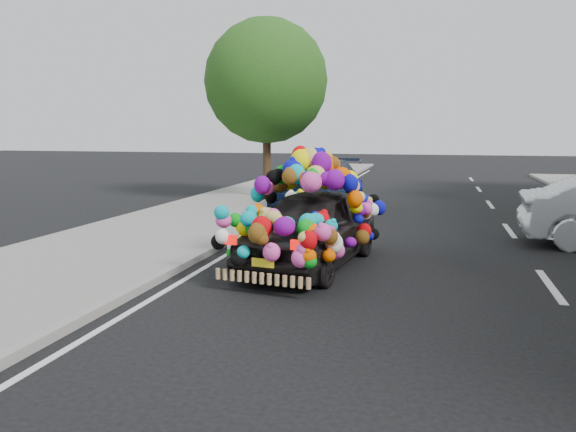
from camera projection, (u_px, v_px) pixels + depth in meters
The scene contains 7 objects.
ground at pixel (320, 271), 9.52m from camera, with size 100.00×100.00×0.00m, color black.
sidewalk at pixel (97, 254), 10.58m from camera, with size 4.00×60.00×0.12m, color gray.
kerb at pixel (192, 260), 10.09m from camera, with size 0.15×60.00×0.13m, color gray.
lane_markings at pixel (550, 286), 8.62m from camera, with size 6.00×50.00×0.01m, color silver, non-canonical shape.
tree_near_sidewalk at pixel (266, 81), 18.95m from camera, with size 4.20×4.20×6.13m.
plush_art_car at pixel (311, 208), 9.83m from camera, with size 2.49×4.39×2.00m.
navy_sedan at pixel (320, 186), 16.64m from camera, with size 2.12×5.22×1.51m, color #061332.
Camera 1 is at (1.81, -9.11, 2.36)m, focal length 35.00 mm.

